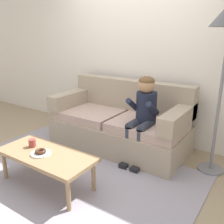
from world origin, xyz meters
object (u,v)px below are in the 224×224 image
(toy_controller, at_px, (59,158))
(coffee_table, at_px, (46,157))
(donut, at_px, (41,151))
(couch, at_px, (120,124))
(mug, at_px, (32,143))
(person_child, at_px, (143,111))

(toy_controller, bearing_deg, coffee_table, -58.91)
(coffee_table, distance_m, donut, 0.09)
(toy_controller, bearing_deg, couch, 59.38)
(couch, xyz_separation_m, donut, (-0.15, -1.34, 0.07))
(mug, bearing_deg, coffee_table, -6.90)
(person_child, height_order, donut, person_child)
(donut, relative_size, toy_controller, 0.53)
(donut, xyz_separation_m, mug, (-0.22, 0.07, 0.01))
(mug, height_order, toy_controller, mug)
(coffee_table, relative_size, toy_controller, 4.86)
(couch, height_order, toy_controller, couch)
(donut, bearing_deg, couch, 83.49)
(couch, xyz_separation_m, mug, (-0.37, -1.27, 0.09))
(person_child, xyz_separation_m, donut, (-0.62, -1.13, -0.25))
(person_child, relative_size, mug, 12.24)
(couch, relative_size, mug, 21.44)
(coffee_table, bearing_deg, couch, 84.59)
(couch, relative_size, coffee_table, 1.76)
(couch, bearing_deg, mug, -106.25)
(couch, relative_size, person_child, 1.75)
(coffee_table, xyz_separation_m, toy_controller, (-0.32, 0.48, -0.32))
(donut, height_order, toy_controller, donut)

